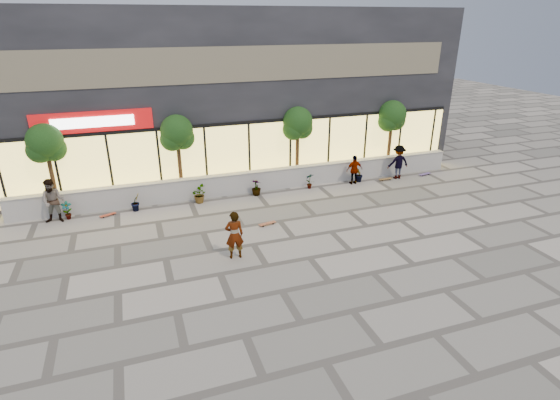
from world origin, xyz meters
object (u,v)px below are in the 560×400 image
object	(u,v)px
skateboard_right_far	(425,174)
skateboard_right_near	(386,179)
skater_center	(234,235)
skateboard_left	(108,215)
tree_midwest	(177,135)
skater_right_far	(398,162)
tree_mideast	(298,125)
skater_left	(53,201)
skateboard_center	(267,223)
skater_right_near	(354,170)
tree_west	(46,145)
tree_east	(392,118)

from	to	relation	value
skateboard_right_far	skateboard_right_near	bearing A→B (deg)	169.10
skater_center	skateboard_left	world-z (taller)	skater_center
tree_midwest	skater_right_far	distance (m)	11.50
tree_mideast	skateboard_right_near	distance (m)	5.55
skater_left	skateboard_center	xyz separation A→B (m)	(8.30, -3.22, -0.88)
skateboard_right_far	tree_midwest	bearing A→B (deg)	162.50
tree_mideast	skater_right_near	distance (m)	3.71
tree_west	skater_right_near	distance (m)	14.36
tree_east	tree_mideast	bearing A→B (deg)	180.00
tree_midwest	tree_east	distance (m)	11.50
skater_left	skateboard_left	size ratio (longest dim) A/B	2.69
skateboard_left	tree_midwest	bearing A→B (deg)	2.17
skater_left	skater_right_far	xyz separation A→B (m)	(16.65, 0.00, -0.04)
skateboard_right_near	tree_midwest	bearing A→B (deg)	170.47
skateboard_center	skateboard_left	xyz separation A→B (m)	(-6.29, 3.12, -0.01)
skateboard_center	skateboard_right_near	distance (m)	8.21
tree_mideast	skater_left	xyz separation A→B (m)	(-11.42, -1.40, -2.03)
tree_midwest	tree_east	world-z (taller)	same
skater_center	skateboard_center	world-z (taller)	skater_center
tree_west	tree_mideast	distance (m)	11.50
skater_right_far	skateboard_left	distance (m)	14.66
tree_midwest	skateboard_right_far	bearing A→B (deg)	-6.60
tree_east	skateboard_left	bearing A→B (deg)	-174.25
tree_mideast	skater_left	world-z (taller)	tree_mideast
tree_west	skateboard_center	distance (m)	10.00
skateboard_right_far	tree_east	bearing A→B (deg)	123.35
tree_midwest	skater_left	size ratio (longest dim) A/B	2.05
skater_right_far	skateboard_right_far	distance (m)	1.93
tree_west	skateboard_left	size ratio (longest dim) A/B	5.53
tree_east	skater_left	xyz separation A→B (m)	(-16.92, -1.40, -2.03)
skater_left	skateboard_right_far	distance (m)	18.40
tree_west	tree_mideast	size ratio (longest dim) A/B	1.00
tree_mideast	skater_right_near	bearing A→B (deg)	-28.10
skater_right_far	skater_left	bearing A→B (deg)	2.57
skater_right_near	skateboard_right_near	bearing A→B (deg)	177.57
tree_midwest	tree_mideast	world-z (taller)	same
skater_right_near	skateboard_center	world-z (taller)	skater_right_near
skater_right_near	skateboard_right_far	world-z (taller)	skater_right_near
skater_left	skateboard_right_near	xyz separation A→B (m)	(15.90, -0.10, -0.88)
skater_left	skateboard_left	distance (m)	2.20
skater_right_far	skateboard_right_far	world-z (taller)	skater_right_far
skater_right_far	skateboard_left	bearing A→B (deg)	2.96
tree_mideast	skater_right_near	world-z (taller)	tree_mideast
skater_left	skater_right_far	world-z (taller)	skater_left
tree_west	skateboard_center	xyz separation A→B (m)	(8.38, -4.62, -2.91)
skater_center	skateboard_center	size ratio (longest dim) A/B	2.29
skater_center	skateboard_right_far	distance (m)	13.11
tree_east	skateboard_right_far	world-z (taller)	tree_east
tree_midwest	tree_east	size ratio (longest dim) A/B	1.00
skater_left	skateboard_center	world-z (taller)	skater_left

